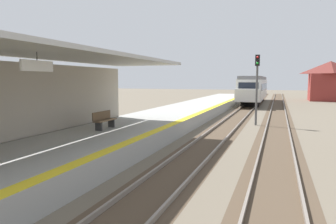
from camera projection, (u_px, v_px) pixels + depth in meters
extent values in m
cube|color=#999993|center=(133.00, 131.00, 17.45)|extent=(5.00, 80.00, 0.90)
cube|color=yellow|center=(170.00, 125.00, 16.63)|extent=(0.50, 80.00, 0.01)
cube|color=white|center=(37.00, 66.00, 10.00)|extent=(0.08, 1.40, 0.36)
cylinder|color=#333333|center=(37.00, 56.00, 9.96)|extent=(0.03, 0.03, 0.27)
cube|color=#4C3D2D|center=(221.00, 132.00, 19.74)|extent=(2.34, 120.00, 0.01)
cube|color=slate|center=(211.00, 130.00, 19.97)|extent=(0.08, 120.00, 0.15)
cube|color=slate|center=(233.00, 131.00, 19.48)|extent=(0.08, 120.00, 0.15)
cube|color=#4C3D2D|center=(277.00, 135.00, 18.58)|extent=(2.34, 120.00, 0.01)
cube|color=slate|center=(265.00, 133.00, 18.82)|extent=(0.08, 120.00, 0.15)
cube|color=slate|center=(290.00, 135.00, 18.33)|extent=(0.08, 120.00, 0.15)
cube|color=silver|center=(254.00, 89.00, 44.50)|extent=(2.90, 18.00, 2.70)
cube|color=slate|center=(254.00, 78.00, 44.34)|extent=(2.67, 18.00, 0.44)
cube|color=black|center=(248.00, 88.00, 36.03)|extent=(2.32, 0.06, 1.21)
cube|color=silver|center=(247.00, 95.00, 35.39)|extent=(2.78, 1.60, 1.49)
cube|color=black|center=(265.00, 86.00, 43.96)|extent=(0.04, 15.84, 0.86)
cylinder|color=#333333|center=(256.00, 74.00, 47.63)|extent=(0.06, 0.06, 0.90)
cube|color=black|center=(250.00, 103.00, 39.21)|extent=(2.17, 2.20, 0.72)
cube|color=black|center=(256.00, 98.00, 50.15)|extent=(2.17, 2.20, 0.72)
cylinder|color=#4C4C4C|center=(256.00, 96.00, 22.53)|extent=(0.16, 0.16, 4.40)
cube|color=black|center=(258.00, 60.00, 22.26)|extent=(0.32, 0.24, 0.80)
sphere|color=red|center=(258.00, 57.00, 22.11)|extent=(0.16, 0.16, 0.16)
sphere|color=green|center=(257.00, 63.00, 22.15)|extent=(0.16, 0.16, 0.16)
cube|color=brown|center=(105.00, 120.00, 15.33)|extent=(0.44, 1.60, 0.06)
cube|color=brown|center=(102.00, 115.00, 15.37)|extent=(0.06, 1.60, 0.40)
cube|color=#333333|center=(99.00, 126.00, 14.79)|extent=(0.36, 0.08, 0.44)
cube|color=#333333|center=(111.00, 123.00, 15.91)|extent=(0.36, 0.08, 0.44)
cube|color=maroon|center=(329.00, 87.00, 49.12)|extent=(6.00, 4.80, 4.40)
pyramid|color=maroon|center=(331.00, 67.00, 48.78)|extent=(6.60, 5.28, 2.00)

